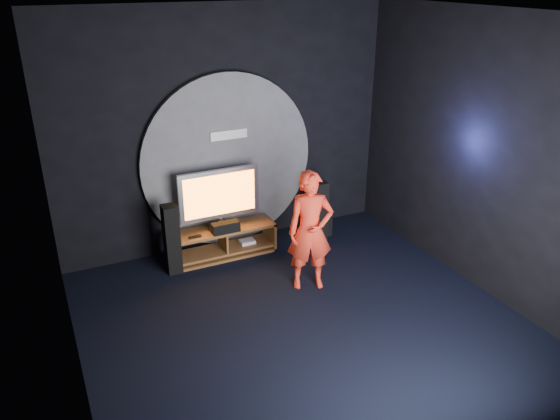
% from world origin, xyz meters
% --- Properties ---
extents(floor, '(5.00, 5.00, 0.00)m').
position_xyz_m(floor, '(0.00, 0.00, 0.00)').
color(floor, black).
rests_on(floor, ground).
extents(back_wall, '(5.00, 0.04, 3.50)m').
position_xyz_m(back_wall, '(0.00, 2.50, 1.75)').
color(back_wall, black).
rests_on(back_wall, ground).
extents(front_wall, '(5.00, 0.04, 3.50)m').
position_xyz_m(front_wall, '(0.00, -2.50, 1.75)').
color(front_wall, black).
rests_on(front_wall, ground).
extents(left_wall, '(0.04, 5.00, 3.50)m').
position_xyz_m(left_wall, '(-2.50, 0.00, 1.75)').
color(left_wall, black).
rests_on(left_wall, ground).
extents(right_wall, '(0.04, 5.00, 3.50)m').
position_xyz_m(right_wall, '(2.50, 0.00, 1.75)').
color(right_wall, black).
rests_on(right_wall, ground).
extents(ceiling, '(5.00, 5.00, 0.01)m').
position_xyz_m(ceiling, '(0.00, 0.00, 3.50)').
color(ceiling, black).
rests_on(ceiling, back_wall).
extents(wall_disc_panel, '(2.60, 0.11, 2.60)m').
position_xyz_m(wall_disc_panel, '(0.00, 2.44, 1.30)').
color(wall_disc_panel, '#515156').
rests_on(wall_disc_panel, ground).
extents(media_console, '(1.53, 0.45, 0.45)m').
position_xyz_m(media_console, '(-0.27, 2.05, 0.19)').
color(media_console, olive).
rests_on(media_console, ground).
extents(tv, '(1.18, 0.22, 0.87)m').
position_xyz_m(tv, '(-0.28, 2.12, 0.93)').
color(tv, '#A4A5AB').
rests_on(tv, media_console).
extents(center_speaker, '(0.40, 0.15, 0.15)m').
position_xyz_m(center_speaker, '(-0.28, 1.90, 0.53)').
color(center_speaker, black).
rests_on(center_speaker, media_console).
extents(remote, '(0.18, 0.05, 0.02)m').
position_xyz_m(remote, '(-0.73, 1.93, 0.46)').
color(remote, black).
rests_on(remote, media_console).
extents(tower_speaker_left, '(0.20, 0.22, 1.00)m').
position_xyz_m(tower_speaker_left, '(-1.06, 1.92, 0.50)').
color(tower_speaker_left, black).
rests_on(tower_speaker_left, ground).
extents(tower_speaker_right, '(0.20, 0.22, 1.00)m').
position_xyz_m(tower_speaker_right, '(1.20, 1.83, 0.50)').
color(tower_speaker_right, black).
rests_on(tower_speaker_right, ground).
extents(subwoofer, '(0.29, 0.29, 0.31)m').
position_xyz_m(subwoofer, '(1.36, 2.06, 0.16)').
color(subwoofer, black).
rests_on(subwoofer, ground).
extents(player, '(0.68, 0.56, 1.61)m').
position_xyz_m(player, '(0.48, 0.78, 0.80)').
color(player, '#F53621').
rests_on(player, ground).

